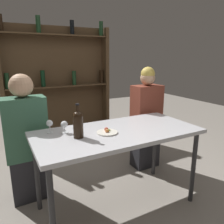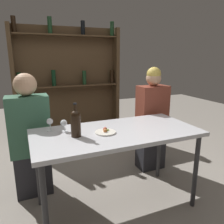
# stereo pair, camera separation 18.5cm
# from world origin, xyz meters

# --- Properties ---
(ground_plane) EXTENTS (10.00, 10.00, 0.00)m
(ground_plane) POSITION_xyz_m (0.00, 0.00, 0.00)
(ground_plane) COLOR gray
(dining_table) EXTENTS (1.50, 0.72, 0.77)m
(dining_table) POSITION_xyz_m (0.00, 0.00, 0.71)
(dining_table) COLOR silver
(dining_table) RESTS_ON ground_plane
(wine_rack_wall) EXTENTS (1.77, 0.21, 2.02)m
(wine_rack_wall) POSITION_xyz_m (-0.00, 2.01, 1.02)
(wine_rack_wall) COLOR #4C3823
(wine_rack_wall) RESTS_ON ground_plane
(wine_bottle) EXTENTS (0.08, 0.08, 0.29)m
(wine_bottle) POSITION_xyz_m (-0.37, 0.00, 0.90)
(wine_bottle) COLOR black
(wine_bottle) RESTS_ON dining_table
(wine_glass_0) EXTENTS (0.06, 0.06, 0.11)m
(wine_glass_0) POSITION_xyz_m (-0.44, 0.17, 0.85)
(wine_glass_0) COLOR silver
(wine_glass_0) RESTS_ON dining_table
(wine_glass_1) EXTENTS (0.06, 0.06, 0.12)m
(wine_glass_1) POSITION_xyz_m (-0.55, 0.23, 0.86)
(wine_glass_1) COLOR silver
(wine_glass_1) RESTS_ON dining_table
(food_plate_0) EXTENTS (0.18, 0.18, 0.04)m
(food_plate_0) POSITION_xyz_m (-0.11, -0.01, 0.78)
(food_plate_0) COLOR silver
(food_plate_0) RESTS_ON dining_table
(seated_person_left) EXTENTS (0.40, 0.22, 1.28)m
(seated_person_left) POSITION_xyz_m (-0.72, 0.53, 0.61)
(seated_person_left) COLOR #26262B
(seated_person_left) RESTS_ON ground_plane
(seated_person_right) EXTENTS (0.36, 0.22, 1.31)m
(seated_person_right) POSITION_xyz_m (0.72, 0.53, 0.63)
(seated_person_right) COLOR #26262B
(seated_person_right) RESTS_ON ground_plane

